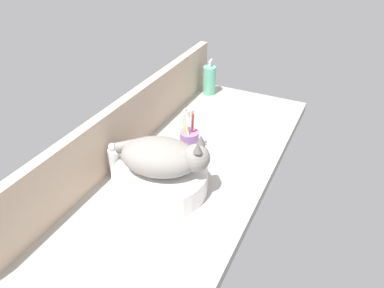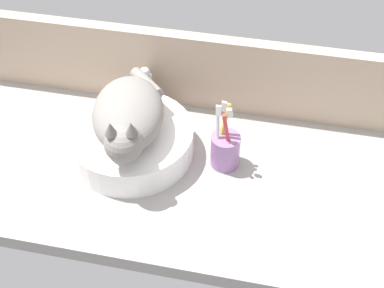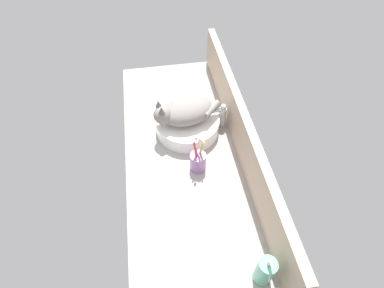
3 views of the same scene
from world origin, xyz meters
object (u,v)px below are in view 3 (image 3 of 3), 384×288
at_px(sink_basin, 188,124).
at_px(soap_dispenser, 265,271).
at_px(toothbrush_cup, 198,161).
at_px(faucet, 220,114).
at_px(cat, 185,111).

height_order(sink_basin, soap_dispenser, soap_dispenser).
distance_m(sink_basin, soap_dispenser, 0.75).
distance_m(soap_dispenser, toothbrush_cup, 0.52).
height_order(sink_basin, toothbrush_cup, toothbrush_cup).
bearing_deg(soap_dispenser, faucet, 178.69).
xyz_separation_m(faucet, soap_dispenser, (0.74, -0.02, -0.00)).
height_order(faucet, soap_dispenser, soap_dispenser).
bearing_deg(toothbrush_cup, soap_dispenser, 15.26).
xyz_separation_m(sink_basin, toothbrush_cup, (0.23, 0.01, 0.01)).
bearing_deg(sink_basin, cat, -74.30).
height_order(faucet, toothbrush_cup, toothbrush_cup).
bearing_deg(sink_basin, soap_dispenser, 11.27).
distance_m(cat, soap_dispenser, 0.75).
relative_size(faucet, soap_dispenser, 0.80).
distance_m(faucet, soap_dispenser, 0.74).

